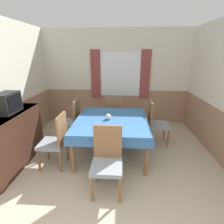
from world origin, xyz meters
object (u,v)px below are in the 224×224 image
Objects in this scene: chair_head_window at (114,113)px; dining_table at (112,124)px; chair_head_near at (107,158)px; sideboard at (11,140)px; chair_right_far at (155,121)px; tv at (7,103)px; vase at (108,117)px; chair_left_far at (72,120)px; chair_left_near at (56,140)px.

dining_table is at bearing -90.00° from chair_head_window.
sideboard is (-1.75, 0.50, -0.03)m from chair_head_near.
chair_right_far is 2.93m from tv.
chair_left_far is at bearing 150.40° from vase.
chair_head_window and chair_left_near have the same top height.
sideboard is (-1.75, -1.52, -0.03)m from chair_head_window.
chair_left_far is 1.05m from vase.
chair_head_near is at bearing -90.00° from chair_head_window.
tv reaches higher than chair_left_near.
chair_head_near is 2.19× the size of tv.
tv is at bearing -71.83° from chair_right_far.
sideboard is (-0.81, -1.00, -0.03)m from chair_left_far.
tv is (-1.77, 0.61, 0.63)m from chair_head_near.
chair_head_near is at bearing -147.75° from chair_left_far.
chair_left_near is 0.66× the size of sideboard.
chair_head_window is 1.00× the size of chair_head_near.
chair_head_window is at bearing 86.44° from vase.
chair_right_far is at bearing 18.17° from tv.
tv reaches higher than chair_head_near.
sideboard is at bearing -69.64° from chair_right_far.
chair_left_near is 2.19× the size of tv.
dining_table is 1.07m from chair_left_far.
chair_left_near is 1.00× the size of chair_head_near.
chair_head_window is at bearing -90.00° from chair_head_near.
chair_left_near is 1.00× the size of chair_right_far.
chair_left_far is at bearing 47.30° from tv.
tv reaches higher than chair_left_far.
chair_left_near is 0.98m from chair_left_far.
chair_head_window is 1.78m from chair_left_near.
tv reaches higher than dining_table.
chair_right_far is (1.89, 0.00, 0.00)m from chair_left_far.
dining_table is at bearing 16.30° from sideboard.
tv reaches higher than sideboard.
chair_right_far is 0.66× the size of sideboard.
dining_table is at bearing 11.05° from vase.
chair_head_window reaches higher than vase.
vase is (-1.01, -0.50, 0.27)m from chair_right_far.
vase is at bearing -168.95° from dining_table.
sideboard is (-0.81, -0.02, -0.03)m from chair_left_near.
chair_right_far is at bearing 27.33° from dining_table.
chair_head_near is 1.00× the size of chair_left_far.
vase is (-0.06, 1.00, 0.27)m from chair_head_near.
chair_right_far is at bearing -122.25° from chair_head_near.
sideboard is 0.66m from tv.
dining_table is at bearing -117.33° from chair_left_far.
chair_right_far is at bearing -62.67° from chair_left_near.
sideboard is 3.30× the size of tv.
chair_head_near is at bearing -90.00° from dining_table.
chair_left_near is 1.04m from vase.
dining_table is at bearing 12.80° from tv.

